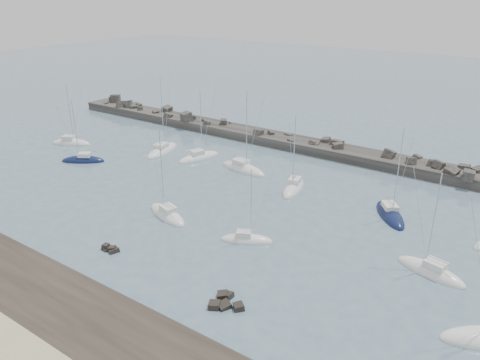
{
  "coord_description": "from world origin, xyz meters",
  "views": [
    {
      "loc": [
        37.61,
        -42.41,
        30.24
      ],
      "look_at": [
        -0.1,
        12.0,
        2.74
      ],
      "focal_mm": 35.0,
      "sensor_mm": 36.0,
      "label": 1
    }
  ],
  "objects_px": {
    "sailboat_0": "(71,143)",
    "sailboat_8": "(390,215)",
    "sailboat_4": "(243,169)",
    "sailboat_5": "(167,215)",
    "sailboat_1": "(163,151)",
    "sailboat_2": "(83,161)",
    "sailboat_6": "(294,188)",
    "sailboat_7": "(246,240)",
    "sailboat_9": "(431,272)",
    "sailboat_3": "(199,158)"
  },
  "relations": [
    {
      "from": "sailboat_5",
      "to": "sailboat_8",
      "type": "distance_m",
      "value": 31.71
    },
    {
      "from": "sailboat_4",
      "to": "sailboat_5",
      "type": "xyz_separation_m",
      "value": [
        1.3,
        -21.02,
        -0.01
      ]
    },
    {
      "from": "sailboat_0",
      "to": "sailboat_6",
      "type": "xyz_separation_m",
      "value": [
        49.08,
        5.73,
        0.0
      ]
    },
    {
      "from": "sailboat_4",
      "to": "sailboat_5",
      "type": "height_order",
      "value": "sailboat_4"
    },
    {
      "from": "sailboat_2",
      "to": "sailboat_5",
      "type": "bearing_deg",
      "value": -15.09
    },
    {
      "from": "sailboat_0",
      "to": "sailboat_4",
      "type": "distance_m",
      "value": 38.45
    },
    {
      "from": "sailboat_0",
      "to": "sailboat_7",
      "type": "distance_m",
      "value": 53.52
    },
    {
      "from": "sailboat_1",
      "to": "sailboat_6",
      "type": "distance_m",
      "value": 30.31
    },
    {
      "from": "sailboat_2",
      "to": "sailboat_6",
      "type": "bearing_deg",
      "value": 15.92
    },
    {
      "from": "sailboat_9",
      "to": "sailboat_6",
      "type": "bearing_deg",
      "value": 153.57
    },
    {
      "from": "sailboat_5",
      "to": "sailboat_6",
      "type": "relative_size",
      "value": 1.01
    },
    {
      "from": "sailboat_0",
      "to": "sailboat_5",
      "type": "relative_size",
      "value": 0.99
    },
    {
      "from": "sailboat_0",
      "to": "sailboat_6",
      "type": "bearing_deg",
      "value": 6.66
    },
    {
      "from": "sailboat_2",
      "to": "sailboat_8",
      "type": "xyz_separation_m",
      "value": [
        54.32,
        10.47,
        -0.01
      ]
    },
    {
      "from": "sailboat_4",
      "to": "sailboat_5",
      "type": "distance_m",
      "value": 21.06
    },
    {
      "from": "sailboat_0",
      "to": "sailboat_8",
      "type": "relative_size",
      "value": 0.94
    },
    {
      "from": "sailboat_1",
      "to": "sailboat_8",
      "type": "relative_size",
      "value": 1.1
    },
    {
      "from": "sailboat_1",
      "to": "sailboat_2",
      "type": "relative_size",
      "value": 1.23
    },
    {
      "from": "sailboat_1",
      "to": "sailboat_6",
      "type": "relative_size",
      "value": 1.17
    },
    {
      "from": "sailboat_5",
      "to": "sailboat_8",
      "type": "bearing_deg",
      "value": 34.78
    },
    {
      "from": "sailboat_1",
      "to": "sailboat_3",
      "type": "relative_size",
      "value": 1.12
    },
    {
      "from": "sailboat_7",
      "to": "sailboat_9",
      "type": "height_order",
      "value": "sailboat_9"
    },
    {
      "from": "sailboat_0",
      "to": "sailboat_1",
      "type": "relative_size",
      "value": 0.85
    },
    {
      "from": "sailboat_2",
      "to": "sailboat_4",
      "type": "xyz_separation_m",
      "value": [
        26.98,
        13.39,
        0.0
      ]
    },
    {
      "from": "sailboat_6",
      "to": "sailboat_3",
      "type": "bearing_deg",
      "value": 173.27
    },
    {
      "from": "sailboat_1",
      "to": "sailboat_8",
      "type": "bearing_deg",
      "value": -2.63
    },
    {
      "from": "sailboat_5",
      "to": "sailboat_0",
      "type": "bearing_deg",
      "value": 161.68
    },
    {
      "from": "sailboat_1",
      "to": "sailboat_4",
      "type": "bearing_deg",
      "value": 2.47
    },
    {
      "from": "sailboat_1",
      "to": "sailboat_6",
      "type": "xyz_separation_m",
      "value": [
        30.26,
        -1.61,
        0.01
      ]
    },
    {
      "from": "sailboat_0",
      "to": "sailboat_7",
      "type": "height_order",
      "value": "sailboat_0"
    },
    {
      "from": "sailboat_6",
      "to": "sailboat_9",
      "type": "xyz_separation_m",
      "value": [
        24.31,
        -12.09,
        -0.01
      ]
    },
    {
      "from": "sailboat_0",
      "to": "sailboat_5",
      "type": "bearing_deg",
      "value": -18.32
    },
    {
      "from": "sailboat_4",
      "to": "sailboat_5",
      "type": "bearing_deg",
      "value": -86.46
    },
    {
      "from": "sailboat_9",
      "to": "sailboat_4",
      "type": "bearing_deg",
      "value": 157.96
    },
    {
      "from": "sailboat_0",
      "to": "sailboat_9",
      "type": "xyz_separation_m",
      "value": [
        73.4,
        -6.36,
        -0.01
      ]
    },
    {
      "from": "sailboat_1",
      "to": "sailboat_5",
      "type": "distance_m",
      "value": 28.47
    },
    {
      "from": "sailboat_2",
      "to": "sailboat_8",
      "type": "height_order",
      "value": "sailboat_8"
    },
    {
      "from": "sailboat_3",
      "to": "sailboat_6",
      "type": "height_order",
      "value": "sailboat_3"
    },
    {
      "from": "sailboat_6",
      "to": "sailboat_7",
      "type": "distance_m",
      "value": 18.28
    },
    {
      "from": "sailboat_6",
      "to": "sailboat_9",
      "type": "bearing_deg",
      "value": -26.43
    },
    {
      "from": "sailboat_5",
      "to": "sailboat_6",
      "type": "distance_m",
      "value": 21.22
    },
    {
      "from": "sailboat_1",
      "to": "sailboat_8",
      "type": "xyz_separation_m",
      "value": [
        46.1,
        -2.12,
        -0.0
      ]
    },
    {
      "from": "sailboat_6",
      "to": "sailboat_7",
      "type": "bearing_deg",
      "value": -80.57
    },
    {
      "from": "sailboat_8",
      "to": "sailboat_9",
      "type": "relative_size",
      "value": 1.09
    },
    {
      "from": "sailboat_3",
      "to": "sailboat_6",
      "type": "xyz_separation_m",
      "value": [
        21.75,
        -2.56,
        0.01
      ]
    },
    {
      "from": "sailboat_2",
      "to": "sailboat_7",
      "type": "distance_m",
      "value": 42.08
    },
    {
      "from": "sailboat_5",
      "to": "sailboat_7",
      "type": "height_order",
      "value": "sailboat_5"
    },
    {
      "from": "sailboat_4",
      "to": "sailboat_7",
      "type": "relative_size",
      "value": 1.43
    },
    {
      "from": "sailboat_6",
      "to": "sailboat_0",
      "type": "bearing_deg",
      "value": -173.34
    },
    {
      "from": "sailboat_1",
      "to": "sailboat_4",
      "type": "distance_m",
      "value": 18.77
    }
  ]
}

